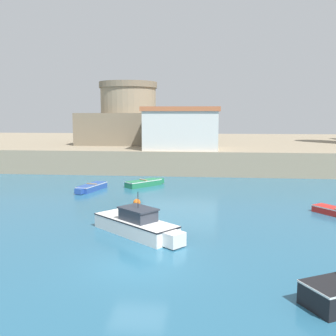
{
  "coord_description": "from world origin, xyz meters",
  "views": [
    {
      "loc": [
        3.02,
        -16.41,
        6.63
      ],
      "look_at": [
        -0.41,
        17.23,
        2.0
      ],
      "focal_mm": 42.0,
      "sensor_mm": 36.0,
      "label": 1
    }
  ],
  "objects": [
    {
      "name": "fortress",
      "position": [
        -8.0,
        37.69,
        5.7
      ],
      "size": [
        11.9,
        11.9,
        8.33
      ],
      "color": "#796C57",
      "rests_on": "quay_seawall"
    },
    {
      "name": "quay_seawall",
      "position": [
        0.0,
        45.05,
        1.34
      ],
      "size": [
        120.0,
        40.0,
        2.67
      ],
      "primitive_type": "cube",
      "color": "gray",
      "rests_on": "ground"
    },
    {
      "name": "ground_plane",
      "position": [
        0.0,
        0.0,
        0.0
      ],
      "size": [
        200.0,
        200.0,
        0.0
      ],
      "primitive_type": "plane",
      "color": "#28607F"
    },
    {
      "name": "motorboat_white_4",
      "position": [
        -0.81,
        4.42,
        0.57
      ],
      "size": [
        5.64,
        5.08,
        2.44
      ],
      "color": "white",
      "rests_on": "ground"
    },
    {
      "name": "mooring_buoy",
      "position": [
        -2.06,
        11.14,
        0.27
      ],
      "size": [
        0.54,
        0.54,
        0.54
      ],
      "primitive_type": "sphere",
      "color": "orange",
      "rests_on": "ground"
    },
    {
      "name": "dinghy_blue_3",
      "position": [
        -7.13,
        16.64,
        0.29
      ],
      "size": [
        2.02,
        4.03,
        0.61
      ],
      "color": "#284C9E",
      "rests_on": "ground"
    },
    {
      "name": "dinghy_green_5",
      "position": [
        -2.82,
        19.23,
        0.3
      ],
      "size": [
        3.41,
        3.64,
        0.63
      ],
      "color": "#237A4C",
      "rests_on": "ground"
    },
    {
      "name": "harbor_shed_near_wharf",
      "position": [
        0.0,
        28.67,
        5.09
      ],
      "size": [
        8.64,
        6.47,
        4.79
      ],
      "color": "silver",
      "rests_on": "quay_seawall"
    }
  ]
}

